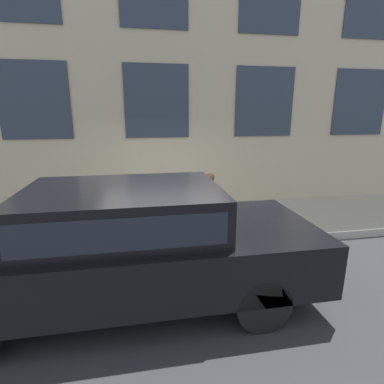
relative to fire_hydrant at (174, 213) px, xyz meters
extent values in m
plane|color=#2D2D30|center=(-0.67, 0.16, -0.59)|extent=(80.00, 80.00, 0.00)
cube|color=#A8A093|center=(0.62, 0.16, -0.51)|extent=(2.57, 60.00, 0.18)
cube|color=#2D3847|center=(1.88, -5.53, 2.30)|extent=(0.03, 1.60, 1.77)
cube|color=#2D3847|center=(1.88, -2.69, 2.30)|extent=(0.03, 1.60, 1.77)
cube|color=#2D3847|center=(1.88, 0.16, 2.30)|extent=(0.03, 1.60, 1.77)
cube|color=#2D3847|center=(1.88, 3.00, 2.30)|extent=(0.03, 1.60, 1.77)
cube|color=#2D3847|center=(1.88, -5.53, 4.81)|extent=(0.03, 1.60, 1.77)
cylinder|color=red|center=(0.00, 0.00, -0.40)|extent=(0.29, 0.29, 0.04)
cylinder|color=red|center=(0.00, 0.00, -0.07)|extent=(0.22, 0.22, 0.70)
sphere|color=maroon|center=(0.00, 0.00, 0.28)|extent=(0.23, 0.23, 0.23)
cylinder|color=black|center=(0.00, 0.00, 0.35)|extent=(0.08, 0.08, 0.09)
cylinder|color=red|center=(0.00, -0.16, 0.02)|extent=(0.09, 0.10, 0.09)
cylinder|color=red|center=(0.00, 0.16, 0.02)|extent=(0.09, 0.10, 0.09)
cylinder|color=#232328|center=(0.10, -0.81, -0.13)|extent=(0.08, 0.08, 0.58)
cylinder|color=#232328|center=(0.22, -0.81, -0.13)|extent=(0.08, 0.08, 0.58)
cube|color=red|center=(0.16, -0.81, 0.38)|extent=(0.16, 0.11, 0.43)
cylinder|color=red|center=(0.05, -0.81, 0.39)|extent=(0.07, 0.07, 0.41)
cylinder|color=red|center=(0.27, -0.81, 0.39)|extent=(0.07, 0.07, 0.41)
sphere|color=brown|center=(0.16, -0.81, 0.69)|extent=(0.19, 0.19, 0.19)
cylinder|color=black|center=(-1.12, 2.53, -0.24)|extent=(0.24, 0.71, 0.71)
cylinder|color=black|center=(-2.91, -0.75, -0.24)|extent=(0.24, 0.71, 0.71)
cylinder|color=black|center=(-1.12, -0.75, -0.24)|extent=(0.24, 0.71, 0.71)
cube|color=black|center=(-2.01, 0.89, 0.12)|extent=(2.03, 5.29, 0.73)
cube|color=black|center=(-2.01, 0.89, 0.78)|extent=(1.78, 2.54, 0.59)
cube|color=#1E232D|center=(-2.01, 0.89, 0.78)|extent=(1.79, 2.34, 0.38)
camera|label=1|loc=(-5.91, 0.67, 2.03)|focal=28.00mm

